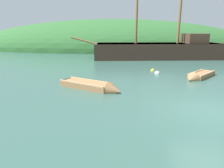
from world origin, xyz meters
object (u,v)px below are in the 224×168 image
Objects in this scene: sailing_ship at (159,53)px; rowboat_portside at (198,77)px; buoy_white at (157,73)px; buoy_yellow at (153,71)px; rowboat_outer_right at (94,87)px.

sailing_ship is 10.09m from rowboat_portside.
buoy_yellow is at bearing 99.03° from buoy_white.
rowboat_outer_right is 6.87m from buoy_yellow.
buoy_yellow is at bearing 71.40° from sailing_ship.
sailing_ship reaches higher than buoy_white.
buoy_white is at bearing -80.97° from buoy_yellow.
buoy_yellow is (-2.77, 2.47, -0.08)m from rowboat_portside.
sailing_ship is 7.84m from buoy_yellow.
buoy_yellow is (4.13, 5.49, -0.11)m from rowboat_outer_right.
sailing_ship is at bearing 78.53° from buoy_white.
rowboat_portside reaches higher than buoy_yellow.
rowboat_outer_right is 11.74× the size of buoy_yellow.
buoy_white reaches higher than buoy_yellow.
rowboat_portside is 3.71m from buoy_yellow.
rowboat_portside is 7.81× the size of buoy_white.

